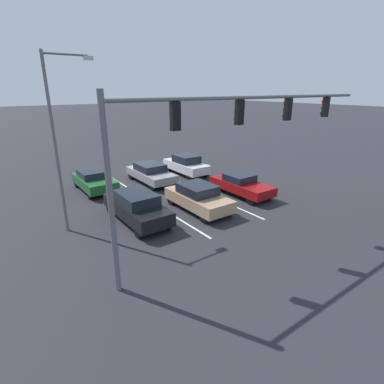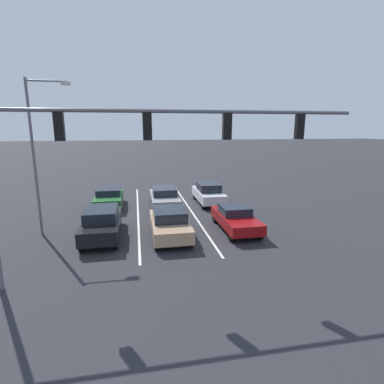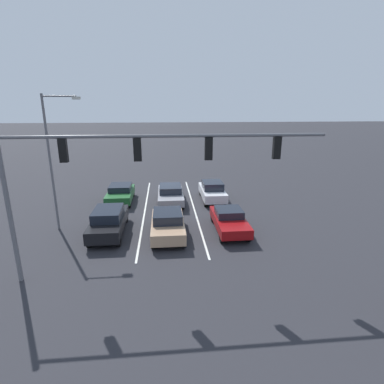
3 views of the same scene
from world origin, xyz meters
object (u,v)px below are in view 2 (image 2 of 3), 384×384
Objects in this scene: car_gray_midlane_second at (164,197)px; street_lamp_right_shoulder at (38,148)px; traffic_signal_gantry at (130,143)px; car_tan_midlane_front at (170,223)px; car_black_rightlane_front at (102,222)px; car_darkgreen_rightlane_second at (109,197)px; car_maroon_leftlane_front at (235,218)px; car_silver_leftlane_second at (208,193)px.

car_gray_midlane_second is 0.56× the size of street_lamp_right_shoulder.
car_tan_midlane_front is at bearing -113.68° from traffic_signal_gantry.
car_gray_midlane_second is at bearing -92.88° from car_tan_midlane_front.
car_darkgreen_rightlane_second is at bearing -88.71° from car_black_rightlane_front.
traffic_signal_gantry is at bearing 39.13° from car_maroon_leftlane_front.
traffic_signal_gantry reaches higher than car_black_rightlane_front.
street_lamp_right_shoulder reaches higher than car_darkgreen_rightlane_second.
street_lamp_right_shoulder is at bearing -6.65° from car_maroon_leftlane_front.
car_gray_midlane_second is (-3.88, -5.69, -0.08)m from car_black_rightlane_front.
car_silver_leftlane_second is at bearing -174.16° from car_gray_midlane_second.
car_black_rightlane_front is at bearing 161.87° from street_lamp_right_shoulder.
car_tan_midlane_front is at bearing 87.12° from car_gray_midlane_second.
car_maroon_leftlane_front is at bearing -173.99° from car_tan_midlane_front.
street_lamp_right_shoulder reaches higher than car_black_rightlane_front.
car_black_rightlane_front is 9.49m from car_silver_leftlane_second.
car_silver_leftlane_second is (-3.76, -6.66, 0.04)m from car_tan_midlane_front.
car_black_rightlane_front is 1.11× the size of car_silver_leftlane_second.
car_black_rightlane_front is 1.04× the size of car_gray_midlane_second.
car_darkgreen_rightlane_second is at bearing -80.54° from traffic_signal_gantry.
car_darkgreen_rightlane_second is at bearing -61.95° from car_tan_midlane_front.
car_black_rightlane_front is 6.74m from traffic_signal_gantry.
car_tan_midlane_front is 1.02× the size of car_silver_leftlane_second.
car_black_rightlane_front is 3.61m from car_tan_midlane_front.
car_black_rightlane_front is 1.09× the size of car_maroon_leftlane_front.
car_tan_midlane_front is 7.87m from car_darkgreen_rightlane_second.
car_maroon_leftlane_front is at bearing 178.35° from car_black_rightlane_front.
car_tan_midlane_front is 0.32× the size of traffic_signal_gantry.
traffic_signal_gantry is at bearing 129.42° from street_lamp_right_shoulder.
car_tan_midlane_front is (-3.56, 0.61, -0.06)m from car_black_rightlane_front.
car_silver_leftlane_second is (-7.32, -6.04, -0.02)m from car_black_rightlane_front.
car_maroon_leftlane_front is 3.84m from car_tan_midlane_front.
car_silver_leftlane_second is 0.32× the size of traffic_signal_gantry.
car_darkgreen_rightlane_second is 0.96× the size of car_silver_leftlane_second.
car_maroon_leftlane_front is at bearing 90.55° from car_silver_leftlane_second.
car_darkgreen_rightlane_second is 0.90× the size of car_gray_midlane_second.
car_darkgreen_rightlane_second is at bearing -9.09° from car_gray_midlane_second.
car_maroon_leftlane_front is 1.02× the size of car_silver_leftlane_second.
car_black_rightlane_front reaches higher than car_darkgreen_rightlane_second.
traffic_signal_gantry is (5.60, 10.86, 4.41)m from car_silver_leftlane_second.
traffic_signal_gantry reaches higher than car_darkgreen_rightlane_second.
traffic_signal_gantry is at bearing 66.32° from car_tan_midlane_front.
traffic_signal_gantry is (5.66, 4.61, 4.51)m from car_maroon_leftlane_front.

